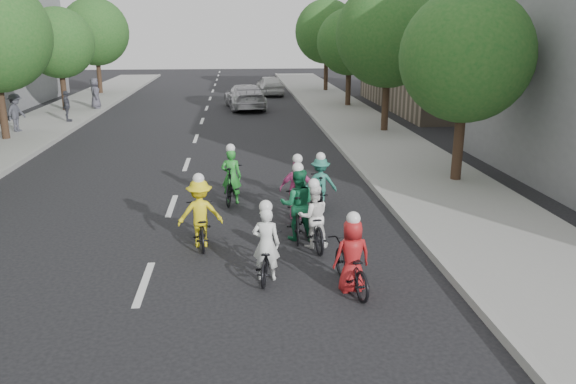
{
  "coord_description": "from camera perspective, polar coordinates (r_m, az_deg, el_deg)",
  "views": [
    {
      "loc": [
        1.9,
        -10.2,
        4.79
      ],
      "look_at": [
        3.06,
        2.69,
        1.0
      ],
      "focal_mm": 35.0,
      "sensor_mm": 36.0,
      "label": 1
    }
  ],
  "objects": [
    {
      "name": "sidewalk_right",
      "position": [
        21.62,
        11.39,
        3.41
      ],
      "size": [
        4.0,
        80.0,
        0.15
      ],
      "primitive_type": "cube",
      "color": "gray",
      "rests_on": "ground"
    },
    {
      "name": "curb_left",
      "position": [
        22.21,
        -26.02,
        2.43
      ],
      "size": [
        0.18,
        80.0,
        0.18
      ],
      "primitive_type": "cube",
      "color": "#999993",
      "rests_on": "ground"
    },
    {
      "name": "tree_l_4",
      "position": [
        35.66,
        -22.29,
        13.83
      ],
      "size": [
        4.0,
        4.0,
        5.97
      ],
      "color": "black",
      "rests_on": "ground"
    },
    {
      "name": "spectator_2",
      "position": [
        35.93,
        -19.0,
        9.47
      ],
      "size": [
        0.71,
        0.96,
        1.79
      ],
      "primitive_type": "imported",
      "rotation": [
        0.0,
        0.0,
        1.75
      ],
      "color": "#4E4C59",
      "rests_on": "sidewalk_left"
    },
    {
      "name": "cyclist_5",
      "position": [
        15.98,
        -5.76,
        1.09
      ],
      "size": [
        0.78,
        1.84,
        1.71
      ],
      "rotation": [
        0.0,
        0.0,
        2.98
      ],
      "color": "black",
      "rests_on": "ground"
    },
    {
      "name": "follow_car_trail",
      "position": [
        42.29,
        -1.87,
        10.81
      ],
      "size": [
        2.08,
        4.41,
        1.46
      ],
      "primitive_type": "imported",
      "rotation": [
        0.0,
        0.0,
        3.23
      ],
      "color": "silver",
      "rests_on": "ground"
    },
    {
      "name": "cyclist_6",
      "position": [
        12.74,
        2.55,
        -2.99
      ],
      "size": [
        0.83,
        1.97,
        1.6
      ],
      "rotation": [
        0.0,
        0.0,
        3.23
      ],
      "color": "black",
      "rests_on": "ground"
    },
    {
      "name": "cyclist_1",
      "position": [
        13.13,
        0.96,
        -1.82
      ],
      "size": [
        0.88,
        1.89,
        1.85
      ],
      "rotation": [
        0.0,
        0.0,
        3.06
      ],
      "color": "black",
      "rests_on": "ground"
    },
    {
      "name": "cyclist_0",
      "position": [
        11.15,
        -2.24,
        -6.18
      ],
      "size": [
        0.8,
        1.65,
        1.63
      ],
      "rotation": [
        0.0,
        0.0,
        2.98
      ],
      "color": "black",
      "rests_on": "ground"
    },
    {
      "name": "tree_r_0",
      "position": [
        18.18,
        17.63,
        12.99
      ],
      "size": [
        4.0,
        4.0,
        5.97
      ],
      "color": "black",
      "rests_on": "ground"
    },
    {
      "name": "curb_right",
      "position": [
        21.15,
        6.31,
        3.39
      ],
      "size": [
        0.18,
        80.0,
        0.18
      ],
      "primitive_type": "cube",
      "color": "#999993",
      "rests_on": "ground"
    },
    {
      "name": "tree_r_3",
      "position": [
        44.34,
        3.95,
        15.94
      ],
      "size": [
        4.8,
        4.8,
        6.93
      ],
      "color": "black",
      "rests_on": "ground"
    },
    {
      "name": "bldg_se",
      "position": [
        37.0,
        17.82,
        14.36
      ],
      "size": [
        10.0,
        14.0,
        8.0
      ],
      "primitive_type": "cube",
      "color": "gray",
      "rests_on": "ground"
    },
    {
      "name": "spectator_0",
      "position": [
        29.08,
        -25.9,
        7.27
      ],
      "size": [
        0.93,
        1.26,
        1.75
      ],
      "primitive_type": "imported",
      "rotation": [
        0.0,
        0.0,
        1.3
      ],
      "color": "#454651",
      "rests_on": "sidewalk_left"
    },
    {
      "name": "tree_r_2",
      "position": [
        35.48,
        6.27,
        14.9
      ],
      "size": [
        4.0,
        4.0,
        5.97
      ],
      "color": "black",
      "rests_on": "ground"
    },
    {
      "name": "follow_car_lead",
      "position": [
        34.93,
        -4.4,
        9.65
      ],
      "size": [
        2.76,
        5.42,
        1.51
      ],
      "primitive_type": "imported",
      "rotation": [
        0.0,
        0.0,
        3.27
      ],
      "color": "#BCBCC1",
      "rests_on": "ground"
    },
    {
      "name": "cyclist_3",
      "position": [
        14.58,
        0.92,
        -0.18
      ],
      "size": [
        0.96,
        1.92,
        1.72
      ],
      "rotation": [
        0.0,
        0.0,
        3.02
      ],
      "color": "black",
      "rests_on": "ground"
    },
    {
      "name": "cyclist_2",
      "position": [
        12.89,
        -8.88,
        -2.73
      ],
      "size": [
        1.06,
        1.77,
        1.71
      ],
      "rotation": [
        0.0,
        0.0,
        3.24
      ],
      "color": "black",
      "rests_on": "ground"
    },
    {
      "name": "ground",
      "position": [
        11.42,
        -14.4,
        -9.01
      ],
      "size": [
        120.0,
        120.0,
        0.0
      ],
      "primitive_type": "plane",
      "color": "black",
      "rests_on": "ground"
    },
    {
      "name": "cyclist_7",
      "position": [
        15.47,
        3.26,
        0.6
      ],
      "size": [
        0.94,
        1.56,
        1.57
      ],
      "rotation": [
        0.0,
        0.0,
        3.11
      ],
      "color": "black",
      "rests_on": "ground"
    },
    {
      "name": "spectator_1",
      "position": [
        31.22,
        -21.55,
        8.11
      ],
      "size": [
        0.58,
        0.98,
        1.57
      ],
      "primitive_type": "imported",
      "rotation": [
        0.0,
        0.0,
        1.8
      ],
      "color": "#454751",
      "rests_on": "sidewalk_left"
    },
    {
      "name": "tree_r_1",
      "position": [
        26.7,
        10.19,
        15.5
      ],
      "size": [
        4.8,
        4.8,
        6.93
      ],
      "color": "black",
      "rests_on": "ground"
    },
    {
      "name": "tree_l_5",
      "position": [
        44.36,
        -19.0,
        15.13
      ],
      "size": [
        4.8,
        4.8,
        6.93
      ],
      "color": "black",
      "rests_on": "ground"
    },
    {
      "name": "cyclist_4",
      "position": [
        10.7,
        6.43,
        -7.11
      ],
      "size": [
        0.88,
        1.84,
        1.58
      ],
      "rotation": [
        0.0,
        0.0,
        3.29
      ],
      "color": "black",
      "rests_on": "ground"
    }
  ]
}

